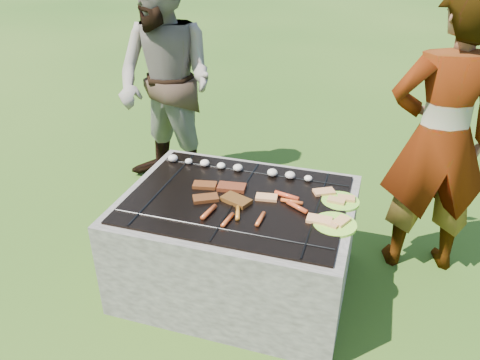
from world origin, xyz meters
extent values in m
plane|color=#214A12|center=(0.00, 0.00, 0.00)|extent=(60.00, 60.00, 0.00)
cube|color=gray|center=(0.00, 0.41, 0.30)|extent=(1.30, 0.18, 0.60)
cube|color=gray|center=(0.00, -0.41, 0.30)|extent=(1.30, 0.18, 0.60)
cube|color=#A49C92|center=(-0.56, 0.00, 0.30)|extent=(0.18, 0.64, 0.60)
cube|color=#A39A90|center=(0.56, 0.00, 0.30)|extent=(0.18, 0.64, 0.60)
cube|color=black|center=(0.00, 0.00, 0.24)|extent=(0.94, 0.64, 0.48)
sphere|color=#FF5914|center=(0.00, 0.00, 0.46)|extent=(0.10, 0.10, 0.10)
cube|color=black|center=(0.00, 0.00, 0.61)|extent=(1.20, 0.90, 0.01)
cylinder|color=black|center=(-0.45, 0.00, 0.61)|extent=(0.01, 0.88, 0.01)
cylinder|color=black|center=(0.00, 0.00, 0.61)|extent=(0.01, 0.88, 0.01)
cylinder|color=black|center=(0.45, 0.00, 0.61)|extent=(0.01, 0.88, 0.01)
cylinder|color=black|center=(0.00, -0.32, 0.61)|extent=(1.18, 0.01, 0.01)
cylinder|color=black|center=(0.00, 0.32, 0.61)|extent=(1.18, 0.01, 0.01)
ellipsoid|color=beige|center=(-0.54, 0.32, 0.63)|extent=(0.06, 0.06, 0.04)
ellipsoid|color=white|center=(-0.43, 0.32, 0.63)|extent=(0.05, 0.05, 0.03)
ellipsoid|color=white|center=(-0.32, 0.32, 0.63)|extent=(0.06, 0.06, 0.04)
ellipsoid|color=white|center=(-0.21, 0.32, 0.63)|extent=(0.05, 0.05, 0.04)
ellipsoid|color=beige|center=(-0.10, 0.32, 0.63)|extent=(0.06, 0.06, 0.04)
ellipsoid|color=beige|center=(0.12, 0.32, 0.63)|extent=(0.06, 0.06, 0.04)
ellipsoid|color=beige|center=(0.24, 0.32, 0.63)|extent=(0.06, 0.06, 0.04)
ellipsoid|color=#F4E6CF|center=(0.35, 0.32, 0.63)|extent=(0.05, 0.05, 0.03)
cube|color=#984A1B|center=(-0.22, 0.06, 0.62)|extent=(0.15, 0.10, 0.02)
cube|color=#9D3B1C|center=(-0.06, 0.08, 0.62)|extent=(0.17, 0.11, 0.02)
cube|color=brown|center=(-0.16, -0.08, 0.62)|extent=(0.16, 0.14, 0.02)
cube|color=brown|center=(0.01, -0.05, 0.62)|extent=(0.19, 0.15, 0.02)
cylinder|color=#F15B27|center=(0.27, 0.08, 0.63)|extent=(0.15, 0.06, 0.03)
cylinder|color=orange|center=(0.31, 0.03, 0.62)|extent=(0.12, 0.03, 0.02)
cylinder|color=#E94A26|center=(0.35, -0.02, 0.62)|extent=(0.13, 0.09, 0.03)
cylinder|color=#C67120|center=(0.06, -0.17, 0.62)|extent=(0.06, 0.12, 0.02)
cylinder|color=#F64A28|center=(0.19, -0.19, 0.62)|extent=(0.03, 0.12, 0.02)
cylinder|color=#C24F20|center=(-0.09, -0.21, 0.62)|extent=(0.05, 0.14, 0.03)
cylinder|color=orange|center=(0.03, -0.25, 0.62)|extent=(0.04, 0.13, 0.02)
cube|color=#E3AE74|center=(0.16, 0.04, 0.62)|extent=(0.13, 0.09, 0.02)
cube|color=#EFDC7A|center=(0.48, -0.10, 0.62)|extent=(0.13, 0.08, 0.02)
cube|color=#E0C272|center=(0.46, 0.20, 0.62)|extent=(0.14, 0.12, 0.02)
cylinder|color=#DDFF3C|center=(0.56, 0.14, 0.61)|extent=(0.22, 0.22, 0.01)
cube|color=#DFAF72|center=(0.54, 0.12, 0.62)|extent=(0.10, 0.07, 0.02)
cube|color=tan|center=(0.59, 0.16, 0.62)|extent=(0.10, 0.07, 0.02)
cylinder|color=#E0FF3C|center=(0.56, -0.10, 0.61)|extent=(0.25, 0.25, 0.01)
cube|color=#E7C176|center=(0.54, -0.12, 0.62)|extent=(0.09, 0.07, 0.01)
cube|color=#E5CC75|center=(0.59, -0.08, 0.62)|extent=(0.10, 0.11, 0.02)
imported|color=gray|center=(1.06, 0.56, 0.87)|extent=(0.72, 0.56, 1.75)
imported|color=#A19786|center=(-0.90, 1.02, 0.89)|extent=(1.03, 0.91, 1.78)
camera|label=1|loc=(0.70, -2.16, 1.97)|focal=35.00mm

